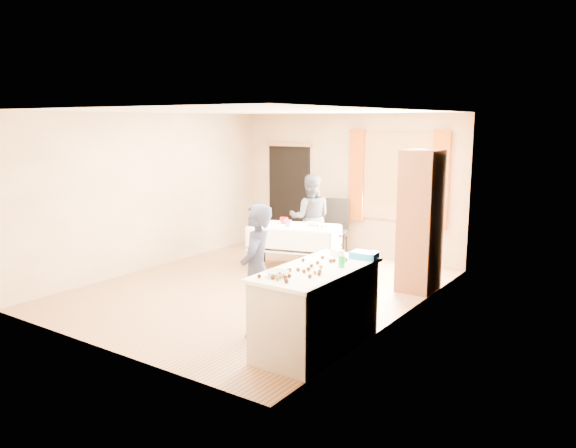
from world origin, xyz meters
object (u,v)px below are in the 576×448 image
Objects in this scene: cabinet at (420,221)px; counter at (317,308)px; chair at (335,241)px; party_table at (294,243)px; girl at (256,271)px; woman at (310,218)px.

cabinet is 1.26× the size of counter.
cabinet is 1.92× the size of chair.
party_table is at bearing 128.09° from counter.
girl is 3.64m from woman.
party_table is 1.50× the size of chair.
counter is 3.36m from party_table.
woman reaches higher than party_table.
woman is (-1.39, 3.36, 0.00)m from girl.
counter is (-0.10, -2.70, -0.58)m from cabinet.
party_table is at bearing -120.41° from chair.
chair is at bearing -153.98° from woman.
woman is (-0.09, 0.65, 0.33)m from party_table.
cabinet reaches higher than girl.
woman is at bearing 82.36° from party_table.
counter is 1.01× the size of party_table.
chair is (-2.00, 1.03, -0.71)m from cabinet.
counter is at bearing -84.36° from chair.
counter is at bearing -67.49° from party_table.
chair reaches higher than party_table.
girl is at bearing -79.98° from party_table.
girl reaches higher than counter.
party_table is at bearing -178.68° from cabinet.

